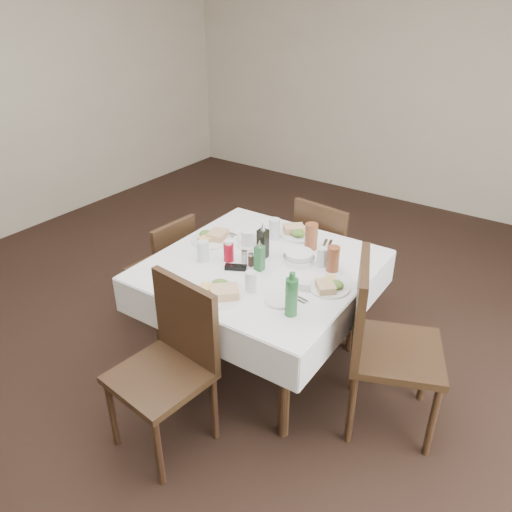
{
  "coord_description": "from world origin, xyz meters",
  "views": [
    {
      "loc": [
        1.67,
        -1.99,
        2.25
      ],
      "look_at": [
        0.15,
        0.18,
        0.8
      ],
      "focal_mm": 35.0,
      "sensor_mm": 36.0,
      "label": 1
    }
  ],
  "objects_px": {
    "water_e": "(322,257)",
    "bread_basket": "(299,257)",
    "water_n": "(274,229)",
    "oil_cruet_dark": "(263,242)",
    "green_bottle": "(291,296)",
    "water_s": "(251,281)",
    "dining_table": "(261,275)",
    "water_w": "(203,251)",
    "chair_north": "(326,250)",
    "chair_east": "(379,337)",
    "chair_south": "(172,356)",
    "chair_west": "(168,264)",
    "coffee_mug": "(249,239)",
    "ketchup_bottle": "(229,251)",
    "oil_cruet_green": "(260,257)"
  },
  "relations": [
    {
      "from": "chair_west",
      "to": "water_e",
      "type": "height_order",
      "value": "water_e"
    },
    {
      "from": "water_s",
      "to": "chair_north",
      "type": "bearing_deg",
      "value": 94.76
    },
    {
      "from": "chair_north",
      "to": "coffee_mug",
      "type": "relative_size",
      "value": 5.63
    },
    {
      "from": "chair_north",
      "to": "chair_east",
      "type": "bearing_deg",
      "value": -47.62
    },
    {
      "from": "chair_east",
      "to": "chair_west",
      "type": "distance_m",
      "value": 1.65
    },
    {
      "from": "chair_west",
      "to": "bread_basket",
      "type": "distance_m",
      "value": 1.08
    },
    {
      "from": "dining_table",
      "to": "bread_basket",
      "type": "xyz_separation_m",
      "value": [
        0.17,
        0.15,
        0.12
      ]
    },
    {
      "from": "water_e",
      "to": "bread_basket",
      "type": "distance_m",
      "value": 0.15
    },
    {
      "from": "water_w",
      "to": "oil_cruet_dark",
      "type": "height_order",
      "value": "oil_cruet_dark"
    },
    {
      "from": "water_n",
      "to": "coffee_mug",
      "type": "distance_m",
      "value": 0.2
    },
    {
      "from": "water_n",
      "to": "water_s",
      "type": "height_order",
      "value": "water_n"
    },
    {
      "from": "dining_table",
      "to": "water_n",
      "type": "height_order",
      "value": "water_n"
    },
    {
      "from": "dining_table",
      "to": "green_bottle",
      "type": "height_order",
      "value": "green_bottle"
    },
    {
      "from": "chair_north",
      "to": "water_s",
      "type": "height_order",
      "value": "chair_north"
    },
    {
      "from": "water_w",
      "to": "chair_south",
      "type": "bearing_deg",
      "value": -65.47
    },
    {
      "from": "water_w",
      "to": "coffee_mug",
      "type": "relative_size",
      "value": 0.8
    },
    {
      "from": "green_bottle",
      "to": "water_n",
      "type": "bearing_deg",
      "value": 128.82
    },
    {
      "from": "water_n",
      "to": "green_bottle",
      "type": "relative_size",
      "value": 0.56
    },
    {
      "from": "chair_south",
      "to": "chair_west",
      "type": "distance_m",
      "value": 1.13
    },
    {
      "from": "bread_basket",
      "to": "oil_cruet_green",
      "type": "xyz_separation_m",
      "value": [
        -0.14,
        -0.22,
        0.06
      ]
    },
    {
      "from": "chair_south",
      "to": "water_s",
      "type": "bearing_deg",
      "value": 70.59
    },
    {
      "from": "bread_basket",
      "to": "dining_table",
      "type": "bearing_deg",
      "value": -139.11
    },
    {
      "from": "chair_west",
      "to": "water_w",
      "type": "relative_size",
      "value": 6.34
    },
    {
      "from": "chair_east",
      "to": "water_e",
      "type": "height_order",
      "value": "chair_east"
    },
    {
      "from": "chair_north",
      "to": "chair_east",
      "type": "relative_size",
      "value": 0.88
    },
    {
      "from": "chair_north",
      "to": "chair_south",
      "type": "relative_size",
      "value": 0.95
    },
    {
      "from": "water_w",
      "to": "coffee_mug",
      "type": "distance_m",
      "value": 0.34
    },
    {
      "from": "chair_east",
      "to": "ketchup_bottle",
      "type": "distance_m",
      "value": 1.01
    },
    {
      "from": "chair_east",
      "to": "green_bottle",
      "type": "xyz_separation_m",
      "value": [
        -0.37,
        -0.31,
        0.29
      ]
    },
    {
      "from": "water_s",
      "to": "bread_basket",
      "type": "height_order",
      "value": "water_s"
    },
    {
      "from": "chair_south",
      "to": "coffee_mug",
      "type": "relative_size",
      "value": 5.91
    },
    {
      "from": "water_s",
      "to": "water_e",
      "type": "relative_size",
      "value": 1.01
    },
    {
      "from": "chair_north",
      "to": "oil_cruet_dark",
      "type": "bearing_deg",
      "value": -95.66
    },
    {
      "from": "chair_south",
      "to": "coffee_mug",
      "type": "bearing_deg",
      "value": 99.54
    },
    {
      "from": "water_s",
      "to": "bread_basket",
      "type": "bearing_deg",
      "value": 83.49
    },
    {
      "from": "chair_north",
      "to": "ketchup_bottle",
      "type": "height_order",
      "value": "chair_north"
    },
    {
      "from": "green_bottle",
      "to": "ketchup_bottle",
      "type": "bearing_deg",
      "value": 156.46
    },
    {
      "from": "chair_south",
      "to": "chair_east",
      "type": "bearing_deg",
      "value": 40.59
    },
    {
      "from": "water_e",
      "to": "green_bottle",
      "type": "relative_size",
      "value": 0.47
    },
    {
      "from": "oil_cruet_green",
      "to": "ketchup_bottle",
      "type": "xyz_separation_m",
      "value": [
        -0.22,
        -0.02,
        -0.02
      ]
    },
    {
      "from": "coffee_mug",
      "to": "green_bottle",
      "type": "bearing_deg",
      "value": -38.45
    },
    {
      "from": "chair_north",
      "to": "green_bottle",
      "type": "relative_size",
      "value": 3.68
    },
    {
      "from": "water_s",
      "to": "oil_cruet_dark",
      "type": "height_order",
      "value": "oil_cruet_dark"
    },
    {
      "from": "water_n",
      "to": "oil_cruet_dark",
      "type": "relative_size",
      "value": 0.58
    },
    {
      "from": "chair_north",
      "to": "water_w",
      "type": "xyz_separation_m",
      "value": [
        -0.34,
        -0.97,
        0.31
      ]
    },
    {
      "from": "oil_cruet_dark",
      "to": "coffee_mug",
      "type": "relative_size",
      "value": 1.47
    },
    {
      "from": "water_n",
      "to": "water_s",
      "type": "xyz_separation_m",
      "value": [
        0.25,
        -0.61,
        -0.01
      ]
    },
    {
      "from": "chair_east",
      "to": "ketchup_bottle",
      "type": "relative_size",
      "value": 7.65
    },
    {
      "from": "chair_west",
      "to": "ketchup_bottle",
      "type": "xyz_separation_m",
      "value": [
        0.66,
        -0.12,
        0.36
      ]
    },
    {
      "from": "water_e",
      "to": "green_bottle",
      "type": "height_order",
      "value": "green_bottle"
    }
  ]
}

